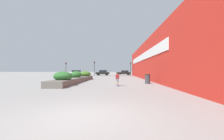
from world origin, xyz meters
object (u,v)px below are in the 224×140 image
at_px(skateboard, 117,85).
at_px(car_rightmost, 124,73).
at_px(traffic_light_far_left, 66,67).
at_px(traffic_light_right, 131,67).
at_px(car_center_left, 103,73).
at_px(car_leftmost, 77,73).
at_px(skateboarder, 117,77).
at_px(traffic_light_left, 94,66).
at_px(trash_bin, 148,79).
at_px(car_center_right, 157,73).

relative_size(skateboard, car_rightmost, 0.15).
bearing_deg(traffic_light_far_left, traffic_light_right, 1.59).
bearing_deg(car_center_left, car_leftmost, 82.52).
bearing_deg(skateboarder, traffic_light_left, 83.98).
distance_m(trash_bin, traffic_light_right, 22.84).
xyz_separation_m(skateboard, car_center_right, (11.35, 29.54, 0.72)).
relative_size(skateboard, trash_bin, 0.60).
height_order(skateboard, car_leftmost, car_leftmost).
xyz_separation_m(car_rightmost, traffic_light_far_left, (-15.39, -6.31, 1.61)).
xyz_separation_m(traffic_light_left, traffic_light_right, (9.33, 0.32, -0.12)).
bearing_deg(car_center_right, trash_bin, -16.79).
relative_size(traffic_light_left, traffic_light_right, 1.06).
xyz_separation_m(trash_bin, car_center_right, (8.17, 27.06, 0.29)).
bearing_deg(traffic_light_far_left, car_center_left, 28.06).
height_order(car_leftmost, traffic_light_left, traffic_light_left).
distance_m(car_rightmost, traffic_light_far_left, 16.71).
height_order(skateboarder, car_center_right, car_center_right).
bearing_deg(car_center_left, traffic_light_far_left, 118.06).
xyz_separation_m(trash_bin, traffic_light_right, (0.29, 22.76, 1.89)).
relative_size(skateboard, traffic_light_left, 0.16).
height_order(skateboard, car_center_right, car_center_right).
xyz_separation_m(skateboarder, car_rightmost, (2.14, 31.09, -0.05)).
height_order(car_center_left, traffic_light_left, traffic_light_left).
bearing_deg(skateboard, traffic_light_far_left, 98.89).
bearing_deg(traffic_light_right, skateboard, -97.83).
relative_size(trash_bin, traffic_light_left, 0.27).
bearing_deg(skateboarder, car_leftmost, 92.13).
bearing_deg(trash_bin, traffic_light_right, 89.27).
bearing_deg(traffic_light_far_left, traffic_light_left, 1.14).
height_order(car_center_right, car_rightmost, car_center_right).
bearing_deg(skateboard, car_center_right, 49.75).
height_order(car_center_left, car_rightmost, car_center_left).
height_order(car_rightmost, traffic_light_far_left, traffic_light_far_left).
relative_size(trash_bin, traffic_light_right, 0.28).
distance_m(skateboard, traffic_light_right, 25.59).
bearing_deg(car_leftmost, traffic_light_right, 70.73).
bearing_deg(car_rightmost, car_leftmost, 91.78).
bearing_deg(car_rightmost, skateboard, 176.07).
relative_size(car_rightmost, traffic_light_left, 1.03).
distance_m(car_center_left, traffic_light_right, 8.94).
height_order(skateboard, car_rightmost, car_rightmost).
height_order(car_rightmost, traffic_light_right, traffic_light_right).
bearing_deg(car_center_left, traffic_light_right, -119.84).
bearing_deg(car_center_left, skateboarder, -172.01).
relative_size(car_rightmost, traffic_light_far_left, 1.10).
distance_m(skateboard, car_leftmost, 32.92).
xyz_separation_m(car_leftmost, traffic_light_right, (15.46, -5.41, 1.59)).
bearing_deg(car_center_left, traffic_light_left, 160.15).
distance_m(car_leftmost, car_rightmost, 14.14).
bearing_deg(car_rightmost, car_center_left, 103.11).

